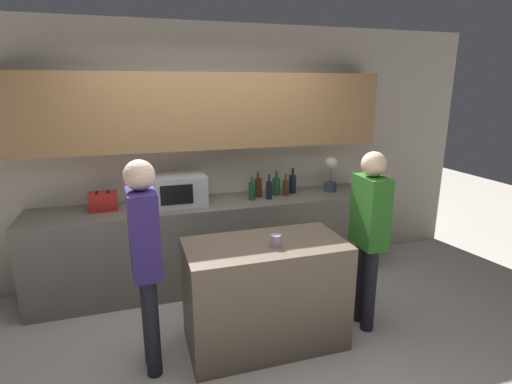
{
  "coord_description": "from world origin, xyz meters",
  "views": [
    {
      "loc": [
        -0.75,
        -2.53,
        2.08
      ],
      "look_at": [
        0.2,
        0.48,
        1.23
      ],
      "focal_mm": 28.0,
      "sensor_mm": 36.0,
      "label": 1
    }
  ],
  "objects": [
    {
      "name": "person_left",
      "position": [
        -0.71,
        0.18,
        0.95
      ],
      "size": [
        0.21,
        0.35,
        1.6
      ],
      "rotation": [
        0.0,
        0.0,
        -1.52
      ],
      "color": "black",
      "rests_on": "ground_plane"
    },
    {
      "name": "bottle_2",
      "position": [
        0.61,
        1.33,
        1.01
      ],
      "size": [
        0.06,
        0.06,
        0.27
      ],
      "color": "black",
      "rests_on": "back_counter"
    },
    {
      "name": "kitchen_island",
      "position": [
        0.2,
        0.23,
        0.44
      ],
      "size": [
        1.26,
        0.65,
        0.88
      ],
      "color": "brown",
      "rests_on": "ground_plane"
    },
    {
      "name": "cup_0",
      "position": [
        0.25,
        0.14,
        0.93
      ],
      "size": [
        0.08,
        0.08,
        0.09
      ],
      "color": "#A58FA8",
      "rests_on": "kitchen_island"
    },
    {
      "name": "person_center",
      "position": [
        1.11,
        0.2,
        0.92
      ],
      "size": [
        0.21,
        0.35,
        1.56
      ],
      "rotation": [
        0.0,
        0.0,
        1.54
      ],
      "color": "black",
      "rests_on": "ground_plane"
    },
    {
      "name": "bottle_1",
      "position": [
        0.53,
        1.45,
        1.01
      ],
      "size": [
        0.08,
        0.08,
        0.28
      ],
      "color": "#472814",
      "rests_on": "back_counter"
    },
    {
      "name": "bottle_5",
      "position": [
        0.94,
        1.48,
        1.02
      ],
      "size": [
        0.08,
        0.08,
        0.28
      ],
      "color": "black",
      "rests_on": "back_counter"
    },
    {
      "name": "bottle_0",
      "position": [
        0.43,
        1.35,
        1.0
      ],
      "size": [
        0.07,
        0.07,
        0.25
      ],
      "color": "#194723",
      "rests_on": "back_counter"
    },
    {
      "name": "bottle_3",
      "position": [
        0.74,
        1.46,
        1.01
      ],
      "size": [
        0.08,
        0.08,
        0.27
      ],
      "color": "#194723",
      "rests_on": "back_counter"
    },
    {
      "name": "back_wall",
      "position": [
        0.0,
        1.66,
        1.54
      ],
      "size": [
        6.4,
        0.4,
        2.7
      ],
      "color": "beige",
      "rests_on": "ground_plane"
    },
    {
      "name": "bottle_4",
      "position": [
        0.83,
        1.4,
        1.0
      ],
      "size": [
        0.06,
        0.06,
        0.24
      ],
      "color": "#472814",
      "rests_on": "back_counter"
    },
    {
      "name": "toaster",
      "position": [
        -1.04,
        1.43,
        1.0
      ],
      "size": [
        0.26,
        0.16,
        0.18
      ],
      "color": "#B21E19",
      "rests_on": "back_counter"
    },
    {
      "name": "microwave",
      "position": [
        -0.31,
        1.43,
        1.06
      ],
      "size": [
        0.52,
        0.39,
        0.3
      ],
      "color": "#B7BABC",
      "rests_on": "back_counter"
    },
    {
      "name": "ground_plane",
      "position": [
        0.0,
        0.0,
        0.0
      ],
      "size": [
        14.0,
        14.0,
        0.0
      ],
      "primitive_type": "plane",
      "color": "beige"
    },
    {
      "name": "back_counter",
      "position": [
        0.0,
        1.39,
        0.45
      ],
      "size": [
        3.6,
        0.62,
        0.91
      ],
      "color": "#6B665B",
      "rests_on": "ground_plane"
    },
    {
      "name": "potted_plant",
      "position": [
        1.39,
        1.43,
        1.1
      ],
      "size": [
        0.14,
        0.14,
        0.39
      ],
      "color": "#333D4C",
      "rests_on": "back_counter"
    }
  ]
}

